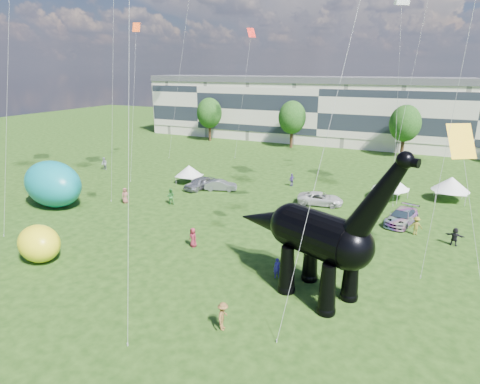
% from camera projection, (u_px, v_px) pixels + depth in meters
% --- Properties ---
extents(ground, '(220.00, 220.00, 0.00)m').
position_uv_depth(ground, '(211.00, 298.00, 26.98)').
color(ground, '#16330C').
rests_on(ground, ground).
extents(terrace_row, '(78.00, 11.00, 12.00)m').
position_uv_depth(terrace_row, '(325.00, 113.00, 81.98)').
color(terrace_row, beige).
rests_on(terrace_row, ground).
extents(tree_far_left, '(5.20, 5.20, 9.44)m').
position_uv_depth(tree_far_left, '(209.00, 111.00, 83.12)').
color(tree_far_left, '#382314').
rests_on(tree_far_left, ground).
extents(tree_mid_left, '(5.20, 5.20, 9.44)m').
position_uv_depth(tree_mid_left, '(292.00, 115.00, 75.76)').
color(tree_mid_left, '#382314').
rests_on(tree_mid_left, ground).
extents(tree_mid_right, '(5.20, 5.20, 9.44)m').
position_uv_depth(tree_mid_right, '(405.00, 120.00, 67.58)').
color(tree_mid_right, '#382314').
rests_on(tree_mid_right, ground).
extents(dinosaur_sculpture, '(13.23, 7.28, 11.14)m').
position_uv_depth(dinosaur_sculpture, '(313.00, 235.00, 26.50)').
color(dinosaur_sculpture, black).
rests_on(dinosaur_sculpture, ground).
extents(car_silver, '(2.89, 4.86, 1.55)m').
position_uv_depth(car_silver, '(200.00, 183.00, 50.89)').
color(car_silver, '#A6A6AB').
rests_on(car_silver, ground).
extents(car_grey, '(4.29, 2.73, 1.33)m').
position_uv_depth(car_grey, '(221.00, 185.00, 50.39)').
color(car_grey, slate).
rests_on(car_grey, ground).
extents(car_white, '(5.37, 3.13, 1.40)m').
position_uv_depth(car_white, '(320.00, 199.00, 45.10)').
color(car_white, silver).
rests_on(car_white, ground).
extents(car_dark, '(3.30, 5.54, 1.50)m').
position_uv_depth(car_dark, '(402.00, 217.00, 39.52)').
color(car_dark, '#595960').
rests_on(car_dark, ground).
extents(gazebo_near, '(5.16, 5.16, 2.83)m').
position_uv_depth(gazebo_near, '(391.00, 182.00, 46.88)').
color(gazebo_near, white).
rests_on(gazebo_near, ground).
extents(gazebo_far, '(4.26, 4.26, 2.86)m').
position_uv_depth(gazebo_far, '(451.00, 184.00, 46.08)').
color(gazebo_far, white).
rests_on(gazebo_far, ground).
extents(gazebo_left, '(3.59, 3.59, 2.44)m').
position_uv_depth(gazebo_left, '(189.00, 171.00, 53.27)').
color(gazebo_left, silver).
rests_on(gazebo_left, ground).
extents(inflatable_teal, '(9.04, 6.76, 5.07)m').
position_uv_depth(inflatable_teal, '(53.00, 184.00, 44.29)').
color(inflatable_teal, '#0B808A').
rests_on(inflatable_teal, ground).
extents(inflatable_yellow, '(4.44, 3.79, 2.96)m').
position_uv_depth(inflatable_yellow, '(39.00, 243.00, 31.77)').
color(inflatable_yellow, yellow).
rests_on(inflatable_yellow, ground).
extents(visitors, '(54.28, 36.57, 1.88)m').
position_uv_depth(visitors, '(255.00, 211.00, 40.77)').
color(visitors, '#346C82').
rests_on(visitors, ground).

